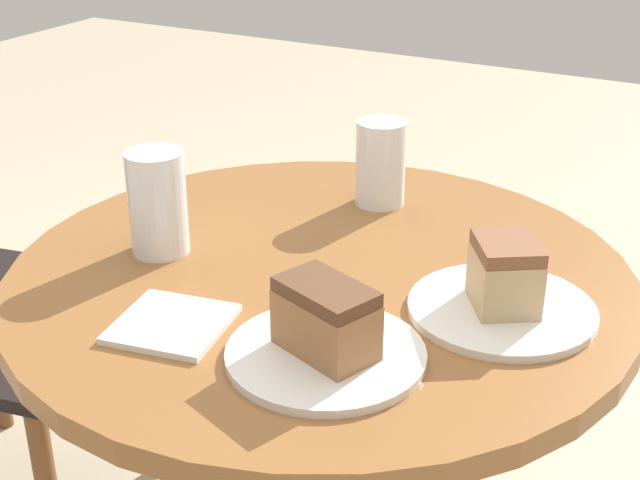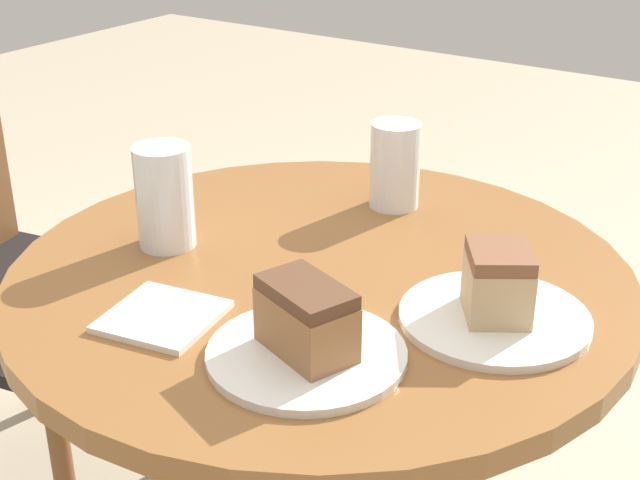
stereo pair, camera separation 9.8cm
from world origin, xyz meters
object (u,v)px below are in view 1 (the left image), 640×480
(glass_lemonade, at_px, (380,167))
(glass_water, at_px, (158,208))
(cake_slice_far, at_px, (505,275))
(plate_near, at_px, (326,354))
(cake_slice_near, at_px, (326,319))
(plate_far, at_px, (501,310))

(glass_lemonade, relative_size, glass_water, 0.91)
(cake_slice_far, bearing_deg, plate_near, 143.57)
(cake_slice_far, relative_size, glass_lemonade, 0.84)
(plate_near, distance_m, glass_water, 0.34)
(cake_slice_near, xyz_separation_m, cake_slice_far, (0.18, -0.13, 0.00))
(cake_slice_far, xyz_separation_m, glass_lemonade, (0.23, 0.26, 0.01))
(plate_near, relative_size, glass_water, 1.55)
(plate_near, xyz_separation_m, cake_slice_near, (-0.00, 0.00, 0.04))
(plate_near, xyz_separation_m, plate_far, (0.18, -0.13, 0.00))
(plate_near, distance_m, plate_far, 0.22)
(cake_slice_near, relative_size, glass_lemonade, 0.96)
(plate_near, xyz_separation_m, glass_lemonade, (0.41, 0.13, 0.05))
(glass_lemonade, bearing_deg, plate_far, -131.61)
(plate_far, relative_size, cake_slice_near, 1.79)
(plate_near, relative_size, cake_slice_near, 1.76)
(glass_lemonade, bearing_deg, cake_slice_far, -131.61)
(glass_water, bearing_deg, glass_lemonade, -32.76)
(cake_slice_far, distance_m, glass_lemonade, 0.35)
(cake_slice_near, bearing_deg, plate_far, -36.43)
(cake_slice_far, bearing_deg, glass_lemonade, 48.39)
(cake_slice_far, bearing_deg, cake_slice_near, 143.57)
(plate_near, height_order, cake_slice_near, cake_slice_near)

